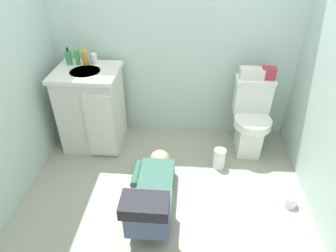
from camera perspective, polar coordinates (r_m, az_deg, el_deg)
name	(u,v)px	position (r m, az deg, el deg)	size (l,w,h in m)	color
ground_plane	(165,197)	(2.63, -0.68, -13.49)	(2.91, 3.04, 0.04)	gray
wall_back	(174,19)	(2.91, 1.14, 19.88)	(2.57, 0.08, 2.40)	#B4CCC3
toilet	(251,118)	(2.99, 15.70, 1.49)	(0.36, 0.46, 0.75)	white
vanity_cabinet	(92,108)	(3.04, -14.44, 3.39)	(0.60, 0.53, 0.82)	silver
faucet	(89,59)	(2.97, -14.95, 12.34)	(0.02, 0.02, 0.10)	silver
person_plumber	(152,195)	(2.38, -3.04, -13.09)	(0.39, 1.06, 0.52)	#33594C
tissue_box	(252,73)	(2.86, 15.89, 9.80)	(0.22, 0.11, 0.10)	silver
toiletry_bag	(269,73)	(2.89, 18.85, 9.64)	(0.12, 0.09, 0.11)	#B22D3F
soap_dispenser	(69,58)	(3.01, -18.61, 12.39)	(0.06, 0.06, 0.17)	#348E5E
bottle_green	(77,57)	(2.98, -17.12, 12.56)	(0.04, 0.04, 0.15)	green
bottle_amber	(85,58)	(2.97, -15.69, 12.61)	(0.06, 0.06, 0.14)	gold
bottle_white	(94,59)	(2.96, -14.09, 12.44)	(0.06, 0.06, 0.10)	white
paper_towel_roll	(219,158)	(2.84, 9.87, -6.18)	(0.11, 0.11, 0.21)	white
toilet_paper_roll	(290,201)	(2.70, 22.50, -13.16)	(0.11, 0.11, 0.10)	white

